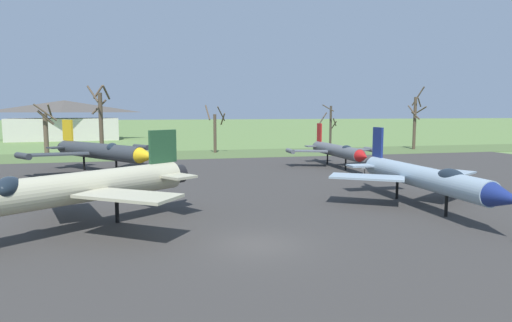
{
  "coord_description": "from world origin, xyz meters",
  "views": [
    {
      "loc": [
        -4.35,
        -18.18,
        5.95
      ],
      "look_at": [
        3.57,
        15.21,
        2.0
      ],
      "focal_mm": 30.42,
      "sensor_mm": 36.0,
      "label": 1
    }
  ],
  "objects_px": {
    "visitor_building": "(65,120)",
    "jet_fighter_rear_right": "(55,190)",
    "info_placard_front_left": "(365,169)",
    "jet_fighter_front_right": "(101,151)",
    "info_placard_front_right": "(153,176)",
    "jet_fighter_rear_center": "(425,177)",
    "jet_fighter_front_left": "(337,150)"
  },
  "relations": [
    {
      "from": "jet_fighter_front_right",
      "to": "jet_fighter_rear_center",
      "type": "height_order",
      "value": "jet_fighter_front_right"
    },
    {
      "from": "info_placard_front_right",
      "to": "jet_fighter_rear_right",
      "type": "height_order",
      "value": "jet_fighter_rear_right"
    },
    {
      "from": "info_placard_front_right",
      "to": "visitor_building",
      "type": "height_order",
      "value": "visitor_building"
    },
    {
      "from": "jet_fighter_front_left",
      "to": "visitor_building",
      "type": "xyz_separation_m",
      "value": [
        -36.63,
        55.28,
        2.18
      ]
    },
    {
      "from": "info_placard_front_left",
      "to": "jet_fighter_rear_center",
      "type": "distance_m",
      "value": 13.31
    },
    {
      "from": "jet_fighter_front_right",
      "to": "info_placard_front_left",
      "type": "bearing_deg",
      "value": -17.86
    },
    {
      "from": "jet_fighter_front_left",
      "to": "jet_fighter_rear_right",
      "type": "relative_size",
      "value": 0.93
    },
    {
      "from": "jet_fighter_front_left",
      "to": "info_placard_front_right",
      "type": "bearing_deg",
      "value": -163.07
    },
    {
      "from": "jet_fighter_front_left",
      "to": "visitor_building",
      "type": "bearing_deg",
      "value": 123.53
    },
    {
      "from": "jet_fighter_rear_center",
      "to": "jet_fighter_rear_right",
      "type": "height_order",
      "value": "jet_fighter_rear_right"
    },
    {
      "from": "jet_fighter_front_right",
      "to": "info_placard_front_right",
      "type": "xyz_separation_m",
      "value": [
        4.78,
        -7.01,
        -1.56
      ]
    },
    {
      "from": "jet_fighter_front_left",
      "to": "jet_fighter_rear_center",
      "type": "bearing_deg",
      "value": -98.41
    },
    {
      "from": "info_placard_front_left",
      "to": "jet_fighter_front_left",
      "type": "bearing_deg",
      "value": 89.26
    },
    {
      "from": "jet_fighter_front_right",
      "to": "jet_fighter_rear_center",
      "type": "bearing_deg",
      "value": -44.63
    },
    {
      "from": "visitor_building",
      "to": "info_placard_front_left",
      "type": "bearing_deg",
      "value": -59.33
    },
    {
      "from": "jet_fighter_front_right",
      "to": "jet_fighter_rear_right",
      "type": "height_order",
      "value": "jet_fighter_front_right"
    },
    {
      "from": "jet_fighter_rear_right",
      "to": "jet_fighter_front_left",
      "type": "bearing_deg",
      "value": 41.12
    },
    {
      "from": "jet_fighter_front_right",
      "to": "info_placard_front_right",
      "type": "relative_size",
      "value": 14.42
    },
    {
      "from": "info_placard_front_left",
      "to": "jet_fighter_front_right",
      "type": "bearing_deg",
      "value": 162.14
    },
    {
      "from": "jet_fighter_front_right",
      "to": "jet_fighter_front_left",
      "type": "bearing_deg",
      "value": -3.05
    },
    {
      "from": "info_placard_front_left",
      "to": "jet_fighter_rear_center",
      "type": "bearing_deg",
      "value": -102.07
    },
    {
      "from": "jet_fighter_front_right",
      "to": "visitor_building",
      "type": "distance_m",
      "value": 55.58
    },
    {
      "from": "jet_fighter_front_right",
      "to": "jet_fighter_rear_center",
      "type": "relative_size",
      "value": 0.97
    },
    {
      "from": "jet_fighter_rear_center",
      "to": "visitor_building",
      "type": "xyz_separation_m",
      "value": [
        -33.77,
        74.57,
        2.06
      ]
    },
    {
      "from": "info_placard_front_left",
      "to": "jet_fighter_front_right",
      "type": "distance_m",
      "value": 24.83
    },
    {
      "from": "visitor_building",
      "to": "jet_fighter_rear_right",
      "type": "bearing_deg",
      "value": -80.05
    },
    {
      "from": "jet_fighter_rear_right",
      "to": "jet_fighter_rear_center",
      "type": "bearing_deg",
      "value": 3.05
    },
    {
      "from": "info_placard_front_right",
      "to": "visitor_building",
      "type": "distance_m",
      "value": 63.64
    },
    {
      "from": "jet_fighter_front_left",
      "to": "visitor_building",
      "type": "height_order",
      "value": "visitor_building"
    },
    {
      "from": "info_placard_front_right",
      "to": "visitor_building",
      "type": "xyz_separation_m",
      "value": [
        -17.74,
        61.03,
        3.4
      ]
    },
    {
      "from": "info_placard_front_left",
      "to": "info_placard_front_right",
      "type": "xyz_separation_m",
      "value": [
        -18.81,
        0.59,
        -0.04
      ]
    },
    {
      "from": "jet_fighter_rear_right",
      "to": "info_placard_front_right",
      "type": "bearing_deg",
      "value": 73.04
    }
  ]
}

